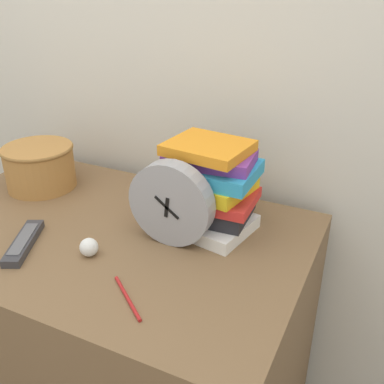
{
  "coord_description": "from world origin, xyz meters",
  "views": [
    {
      "loc": [
        0.66,
        -0.48,
        1.39
      ],
      "look_at": [
        0.22,
        0.44,
        0.88
      ],
      "focal_mm": 42.0,
      "sensor_mm": 36.0,
      "label": 1
    }
  ],
  "objects": [
    {
      "name": "desk_clock",
      "position": [
        0.19,
        0.37,
        0.87
      ],
      "size": [
        0.22,
        0.05,
        0.22
      ],
      "color": "#99999E",
      "rests_on": "desk"
    },
    {
      "name": "desk",
      "position": [
        0.0,
        0.35,
        0.38
      ],
      "size": [
        1.08,
        0.7,
        0.76
      ],
      "color": "brown",
      "rests_on": "ground_plane"
    },
    {
      "name": "basket",
      "position": [
        -0.34,
        0.48,
        0.83
      ],
      "size": [
        0.22,
        0.22,
        0.14
      ],
      "color": "#B27A3D",
      "rests_on": "desk"
    },
    {
      "name": "wall_back",
      "position": [
        0.0,
        0.77,
        1.2
      ],
      "size": [
        6.0,
        0.04,
        2.4
      ],
      "color": "silver",
      "rests_on": "ground_plane"
    },
    {
      "name": "tv_remote",
      "position": [
        -0.14,
        0.19,
        0.77
      ],
      "size": [
        0.12,
        0.19,
        0.02
      ],
      "color": "#333338",
      "rests_on": "desk"
    },
    {
      "name": "pen",
      "position": [
        0.21,
        0.13,
        0.76
      ],
      "size": [
        0.13,
        0.1,
        0.01
      ],
      "color": "#B21E1E",
      "rests_on": "desk"
    },
    {
      "name": "book_stack",
      "position": [
        0.24,
        0.49,
        0.88
      ],
      "size": [
        0.26,
        0.24,
        0.24
      ],
      "color": "white",
      "rests_on": "desk"
    },
    {
      "name": "crumpled_paper_ball",
      "position": [
        0.04,
        0.23,
        0.78
      ],
      "size": [
        0.05,
        0.05,
        0.05
      ],
      "color": "white",
      "rests_on": "desk"
    }
  ]
}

